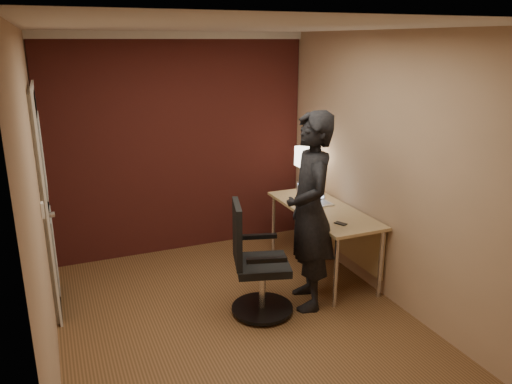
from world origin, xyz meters
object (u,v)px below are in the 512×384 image
desk_lamp (308,157)px  laptop (313,197)px  mouse (319,215)px  desk (329,219)px  office_chair (255,267)px  person (310,212)px  phone (341,223)px

desk_lamp → laptop: size_ratio=1.62×
mouse → laptop: bearing=74.8°
desk → office_chair: size_ratio=1.44×
desk → person: (-0.52, -0.52, 0.31)m
office_chair → laptop: bearing=35.6°
desk → phone: phone is taller
mouse → phone: 0.27m
laptop → person: 0.84m
desk_lamp → mouse: (-0.27, -0.77, -0.40)m
laptop → phone: 0.67m
mouse → office_chair: size_ratio=0.10×
person → desk_lamp: bearing=168.6°
phone → person: bearing=163.3°
laptop → office_chair: (-0.97, -0.69, -0.33)m
desk_lamp → laptop: 0.52m
phone → office_chair: bearing=157.5°
mouse → person: size_ratio=0.05×
desk → laptop: (-0.09, 0.19, 0.19)m
desk_lamp → person: size_ratio=0.29×
desk → desk_lamp: desk_lamp is taller
office_chair → person: size_ratio=0.57×
office_chair → phone: bearing=2.0°
phone → desk_lamp: bearing=55.4°
desk_lamp → laptop: (-0.11, -0.36, -0.35)m
desk_lamp → office_chair: (-1.08, -1.05, -0.69)m
phone → person: person is taller
office_chair → person: bearing=-1.9°
person → office_chair: bearing=-76.2°
laptop → mouse: bearing=-111.3°
desk_lamp → office_chair: 1.66m
mouse → person: 0.44m
phone → office_chair: size_ratio=0.11×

